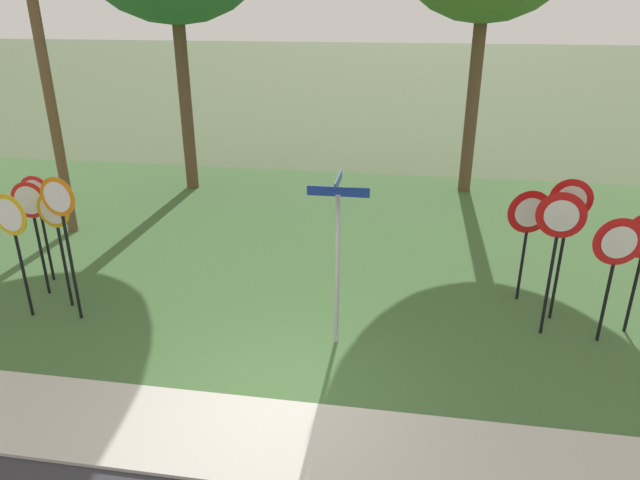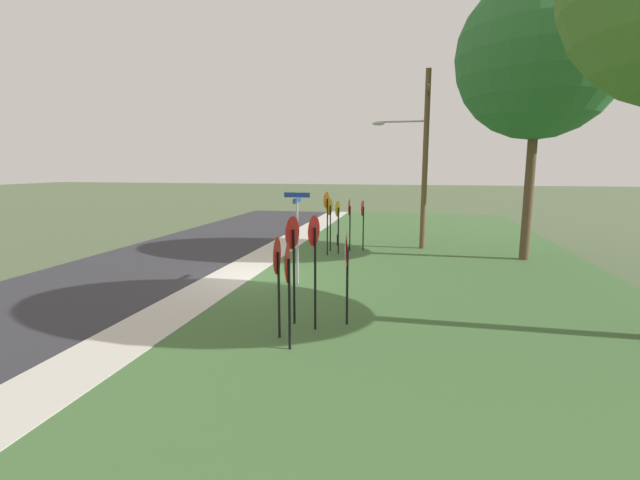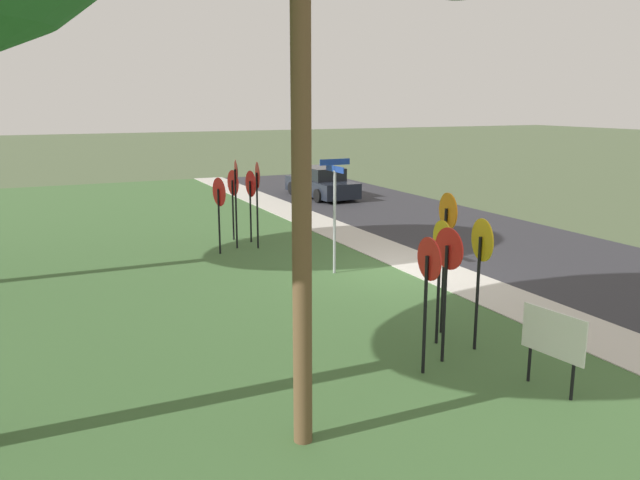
# 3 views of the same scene
# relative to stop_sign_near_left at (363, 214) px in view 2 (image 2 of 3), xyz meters

# --- Properties ---
(ground_plane) EXTENTS (160.00, 160.00, 0.00)m
(ground_plane) POSITION_rel_stop_sign_near_left_xyz_m (5.57, -3.03, -1.65)
(ground_plane) COLOR #4C5B3D
(road_asphalt) EXTENTS (44.00, 6.40, 0.01)m
(road_asphalt) POSITION_rel_stop_sign_near_left_xyz_m (5.57, -7.83, -1.64)
(road_asphalt) COLOR #2D2D33
(road_asphalt) RESTS_ON ground_plane
(sidewalk_strip) EXTENTS (44.00, 1.60, 0.06)m
(sidewalk_strip) POSITION_rel_stop_sign_near_left_xyz_m (5.57, -3.83, -1.62)
(sidewalk_strip) COLOR #BCB7AD
(sidewalk_strip) RESTS_ON ground_plane
(grass_median) EXTENTS (44.00, 12.00, 0.04)m
(grass_median) POSITION_rel_stop_sign_near_left_xyz_m (5.57, 2.97, -1.63)
(grass_median) COLOR #3D6033
(grass_median) RESTS_ON ground_plane
(stop_sign_near_left) EXTENTS (0.69, 0.11, 2.23)m
(stop_sign_near_left) POSITION_rel_stop_sign_near_left_xyz_m (0.00, 0.00, 0.00)
(stop_sign_near_left) COLOR black
(stop_sign_near_left) RESTS_ON grass_median
(stop_sign_near_right) EXTENTS (0.67, 0.13, 2.66)m
(stop_sign_near_right) POSITION_rel_stop_sign_near_left_xyz_m (1.40, -1.34, 0.31)
(stop_sign_near_right) COLOR black
(stop_sign_near_right) RESTS_ON grass_median
(stop_sign_far_left) EXTENTS (0.73, 0.16, 2.34)m
(stop_sign_far_left) POSITION_rel_stop_sign_near_left_xyz_m (0.46, -1.40, 0.09)
(stop_sign_far_left) COLOR black
(stop_sign_far_left) RESTS_ON grass_median
(stop_sign_far_center) EXTENTS (0.69, 0.10, 2.29)m
(stop_sign_far_center) POSITION_rel_stop_sign_near_left_xyz_m (0.26, -0.56, 0.05)
(stop_sign_far_center) COLOR black
(stop_sign_far_center) RESTS_ON grass_median
(stop_sign_far_right) EXTENTS (0.65, 0.12, 2.26)m
(stop_sign_far_right) POSITION_rel_stop_sign_near_left_xyz_m (0.98, -0.95, 0.01)
(stop_sign_far_right) COLOR black
(stop_sign_far_right) RESTS_ON grass_median
(yield_sign_near_left) EXTENTS (0.68, 0.15, 2.63)m
(yield_sign_near_left) POSITION_rel_stop_sign_near_left_xyz_m (9.82, 0.01, 0.35)
(yield_sign_near_left) COLOR black
(yield_sign_near_left) RESTS_ON grass_median
(yield_sign_near_right) EXTENTS (0.77, 0.15, 2.57)m
(yield_sign_near_right) POSITION_rel_stop_sign_near_left_xyz_m (9.55, -0.56, 0.32)
(yield_sign_near_right) COLOR black
(yield_sign_near_right) RESTS_ON grass_median
(yield_sign_far_left) EXTENTS (0.81, 0.18, 2.20)m
(yield_sign_far_left) POSITION_rel_stop_sign_near_left_xyz_m (9.34, 0.67, 0.02)
(yield_sign_far_left) COLOR black
(yield_sign_far_left) RESTS_ON grass_median
(yield_sign_far_right) EXTENTS (0.80, 0.12, 2.22)m
(yield_sign_far_right) POSITION_rel_stop_sign_near_left_xyz_m (10.45, -0.65, 0.04)
(yield_sign_far_right) COLOR black
(yield_sign_far_right) RESTS_ON grass_median
(yield_sign_center) EXTENTS (0.80, 0.15, 2.21)m
(yield_sign_center) POSITION_rel_stop_sign_near_left_xyz_m (11.01, -0.26, 0.03)
(yield_sign_center) COLOR black
(yield_sign_center) RESTS_ON grass_median
(street_name_post) EXTENTS (0.96, 0.82, 2.90)m
(street_name_post) POSITION_rel_stop_sign_near_left_xyz_m (6.09, -1.36, 0.12)
(street_name_post) COLOR #9EA0A8
(street_name_post) RESTS_ON grass_median
(utility_pole) EXTENTS (2.10, 2.50, 7.85)m
(utility_pole) POSITION_rel_stop_sign_near_left_xyz_m (-1.11, 2.43, 2.66)
(utility_pole) COLOR brown
(utility_pole) RESTS_ON grass_median
(notice_board) EXTENTS (1.09, 0.19, 1.25)m
(notice_board) POSITION_rel_stop_sign_near_left_xyz_m (-1.33, -1.35, -0.77)
(notice_board) COLOR black
(notice_board) RESTS_ON grass_median
(oak_tree_left) EXTENTS (6.12, 6.12, 10.82)m
(oak_tree_left) POSITION_rel_stop_sign_near_left_xyz_m (0.53, 6.59, 6.13)
(oak_tree_left) COLOR brown
(oak_tree_left) RESTS_ON grass_median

